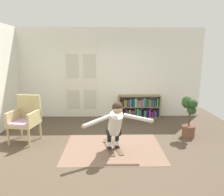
{
  "coord_description": "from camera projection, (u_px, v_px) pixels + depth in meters",
  "views": [
    {
      "loc": [
        -0.09,
        -4.37,
        2.07
      ],
      "look_at": [
        0.01,
        0.54,
        1.05
      ],
      "focal_mm": 33.96,
      "sensor_mm": 36.0,
      "label": 1
    }
  ],
  "objects": [
    {
      "name": "ground_plane",
      "position": [
        112.0,
        149.0,
        4.7
      ],
      "size": [
        7.2,
        7.2,
        0.0
      ],
      "primitive_type": "plane",
      "color": "#4D3F31"
    },
    {
      "name": "back_wall",
      "position": [
        110.0,
        73.0,
        6.95
      ],
      "size": [
        6.0,
        0.1,
        2.9
      ],
      "primitive_type": "cube",
      "color": "silver",
      "rests_on": "ground"
    },
    {
      "name": "double_door",
      "position": [
        81.0,
        80.0,
        6.92
      ],
      "size": [
        1.22,
        0.05,
        2.45
      ],
      "color": "silver",
      "rests_on": "ground"
    },
    {
      "name": "rug",
      "position": [
        113.0,
        148.0,
        4.74
      ],
      "size": [
        2.16,
        1.62,
        0.01
      ],
      "primitive_type": "cube",
      "color": "brown",
      "rests_on": "ground"
    },
    {
      "name": "bookshelf",
      "position": [
        139.0,
        108.0,
        6.99
      ],
      "size": [
        1.37,
        0.3,
        0.75
      ],
      "color": "olive",
      "rests_on": "ground"
    },
    {
      "name": "wicker_chair",
      "position": [
        26.0,
        117.0,
        5.07
      ],
      "size": [
        0.7,
        0.7,
        1.1
      ],
      "color": "tan",
      "rests_on": "ground"
    },
    {
      "name": "potted_plant",
      "position": [
        189.0,
        113.0,
        5.3
      ],
      "size": [
        0.36,
        0.41,
        1.04
      ],
      "color": "brown",
      "rests_on": "ground"
    },
    {
      "name": "skis_pair",
      "position": [
        113.0,
        147.0,
        4.77
      ],
      "size": [
        0.44,
        0.85,
        0.07
      ],
      "color": "brown",
      "rests_on": "rug"
    },
    {
      "name": "person_skier",
      "position": [
        115.0,
        123.0,
        4.43
      ],
      "size": [
        1.45,
        0.78,
        1.07
      ],
      "color": "white",
      "rests_on": "skis_pair"
    }
  ]
}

